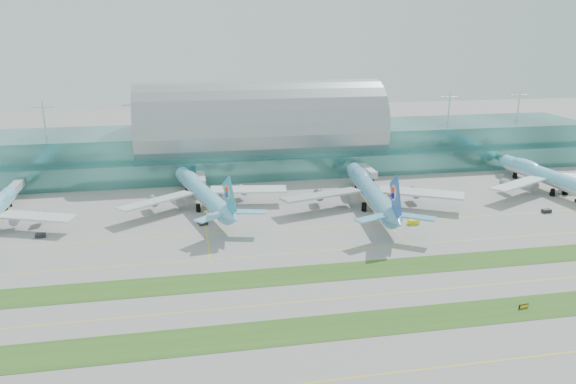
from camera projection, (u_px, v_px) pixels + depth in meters
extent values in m
plane|color=gray|center=(324.00, 276.00, 160.90)|extent=(700.00, 700.00, 0.00)
cube|color=#3D7A75|center=(260.00, 148.00, 280.38)|extent=(340.00, 42.00, 20.00)
cube|color=#3D7A75|center=(268.00, 169.00, 259.23)|extent=(340.00, 8.00, 10.00)
ellipsoid|color=#9EA5A8|center=(260.00, 128.00, 277.51)|extent=(340.00, 46.20, 16.17)
cylinder|color=white|center=(260.00, 112.00, 275.21)|extent=(0.80, 0.80, 16.00)
cube|color=#B2B7B7|center=(16.00, 186.00, 229.84)|extent=(3.50, 22.00, 3.00)
cylinder|color=black|center=(10.00, 202.00, 221.43)|extent=(1.00, 1.00, 4.00)
cube|color=#B2B7B7|center=(201.00, 178.00, 243.21)|extent=(3.50, 22.00, 3.00)
cylinder|color=black|center=(202.00, 192.00, 234.80)|extent=(1.00, 1.00, 4.00)
cube|color=#B2B7B7|center=(366.00, 170.00, 256.57)|extent=(3.50, 22.00, 3.00)
cylinder|color=black|center=(373.00, 183.00, 248.16)|extent=(1.00, 1.00, 4.00)
cube|color=#B2B7B7|center=(515.00, 162.00, 269.94)|extent=(3.50, 22.00, 3.00)
cylinder|color=black|center=(526.00, 175.00, 261.53)|extent=(1.00, 1.00, 4.00)
cube|color=#2D591E|center=(352.00, 325.00, 134.53)|extent=(420.00, 12.00, 0.08)
cube|color=#2D591E|center=(322.00, 273.00, 162.77)|extent=(420.00, 12.00, 0.08)
cube|color=yellow|center=(381.00, 374.00, 115.72)|extent=(420.00, 0.35, 0.01)
cube|color=yellow|center=(337.00, 298.00, 147.72)|extent=(420.00, 0.35, 0.01)
cube|color=yellow|center=(310.00, 252.00, 177.84)|extent=(420.00, 0.35, 0.01)
cube|color=yellow|center=(296.00, 228.00, 198.54)|extent=(420.00, 0.35, 0.01)
ellipsoid|color=#6DC5F0|center=(0.00, 199.00, 207.78)|extent=(5.67, 17.22, 4.01)
cone|color=#6DC5F0|center=(10.00, 192.00, 221.89)|extent=(5.72, 4.65, 5.63)
cube|color=white|center=(37.00, 216.00, 195.05)|extent=(27.89, 16.12, 1.11)
cylinder|color=#999EA2|center=(29.00, 218.00, 199.39)|extent=(3.18, 5.05, 3.09)
cylinder|color=black|center=(6.00, 209.00, 214.71)|extent=(1.63, 1.63, 2.72)
cylinder|color=#6AC3E9|center=(203.00, 193.00, 219.10)|extent=(21.01, 62.69, 6.30)
ellipsoid|color=#6AC3E9|center=(191.00, 178.00, 233.99)|extent=(10.34, 20.02, 4.49)
cone|color=#6AC3E9|center=(181.00, 173.00, 248.70)|extent=(7.32, 6.42, 6.30)
cone|color=#6AC3E9|center=(232.00, 217.00, 187.73)|extent=(7.98, 10.30, 5.98)
cube|color=white|center=(157.00, 201.00, 210.21)|extent=(29.22, 23.99, 1.24)
cylinder|color=#989BA0|center=(166.00, 201.00, 217.42)|extent=(4.68, 6.25, 3.45)
cube|color=white|center=(248.00, 189.00, 224.68)|extent=(31.26, 11.98, 1.24)
cylinder|color=#989BA0|center=(233.00, 192.00, 228.27)|extent=(4.68, 6.25, 3.45)
cube|color=#2CA3C3|center=(230.00, 197.00, 187.67)|extent=(3.75, 13.12, 14.64)
cylinder|color=silver|center=(228.00, 192.00, 188.12)|extent=(2.04, 4.95, 4.88)
cylinder|color=black|center=(187.00, 188.00, 241.32)|extent=(1.83, 1.83, 3.05)
cylinder|color=black|center=(198.00, 208.00, 215.69)|extent=(1.83, 1.83, 3.05)
cylinder|color=black|center=(214.00, 206.00, 218.10)|extent=(1.83, 1.83, 3.05)
cylinder|color=#5BA1C9|center=(370.00, 191.00, 219.51)|extent=(13.87, 67.61, 6.73)
ellipsoid|color=#5BA1C9|center=(361.00, 174.00, 236.97)|extent=(8.54, 21.02, 4.79)
cone|color=#5BA1C9|center=(353.00, 168.00, 254.12)|extent=(7.27, 6.11, 6.73)
cone|color=#5BA1C9|center=(396.00, 220.00, 182.87)|extent=(7.40, 10.39, 6.39)
cube|color=silver|center=(322.00, 195.00, 216.07)|extent=(33.55, 16.77, 1.33)
cylinder|color=gray|center=(332.00, 196.00, 222.69)|extent=(4.31, 6.33, 3.69)
cube|color=silver|center=(421.00, 193.00, 219.07)|extent=(32.56, 22.55, 1.33)
cylinder|color=gray|center=(404.00, 194.00, 224.94)|extent=(4.31, 6.33, 3.69)
cube|color=#285EB5|center=(396.00, 198.00, 182.98)|extent=(2.17, 14.25, 15.64)
cylinder|color=white|center=(395.00, 193.00, 183.55)|extent=(1.53, 5.28, 5.21)
cylinder|color=black|center=(357.00, 185.00, 245.36)|extent=(1.95, 1.95, 3.26)
cylinder|color=black|center=(364.00, 207.00, 216.55)|extent=(1.95, 1.95, 3.26)
cylinder|color=black|center=(381.00, 206.00, 217.05)|extent=(1.95, 1.95, 3.26)
cylinder|color=#6ECEF2|center=(553.00, 178.00, 238.72)|extent=(11.83, 64.94, 6.46)
ellipsoid|color=#6ECEF2|center=(526.00, 164.00, 254.91)|extent=(7.76, 20.09, 4.60)
cone|color=#6ECEF2|center=(503.00, 160.00, 270.85)|extent=(6.87, 5.73, 6.46)
cube|color=white|center=(519.00, 184.00, 232.11)|extent=(31.45, 21.10, 1.27)
cylinder|color=gray|center=(519.00, 184.00, 239.13)|extent=(4.01, 6.01, 3.54)
cylinder|color=gray|center=(574.00, 180.00, 246.34)|extent=(4.01, 6.01, 3.54)
cylinder|color=black|center=(515.00, 175.00, 262.76)|extent=(1.88, 1.88, 3.13)
cylinder|color=black|center=(553.00, 192.00, 235.44)|extent=(1.88, 1.88, 3.13)
cylinder|color=black|center=(565.00, 191.00, 237.05)|extent=(1.88, 1.88, 3.13)
cube|color=black|center=(40.00, 235.00, 189.89)|extent=(3.23, 2.08, 1.38)
cube|color=black|center=(202.00, 221.00, 203.79)|extent=(3.48, 1.94, 1.49)
cube|color=black|center=(203.00, 223.00, 201.39)|extent=(3.26, 2.38, 1.47)
cube|color=yellow|center=(413.00, 222.00, 202.40)|extent=(3.81, 2.09, 1.68)
cube|color=black|center=(396.00, 211.00, 214.77)|extent=(3.68, 1.95, 1.52)
cube|color=black|center=(546.00, 211.00, 214.87)|extent=(3.50, 2.17, 1.37)
cube|color=black|center=(524.00, 306.00, 142.44)|extent=(2.82, 0.70, 1.19)
cube|color=yellow|center=(524.00, 307.00, 142.27)|extent=(2.35, 0.41, 0.86)
cylinder|color=black|center=(520.00, 308.00, 142.22)|extent=(0.13, 0.13, 0.54)
cylinder|color=black|center=(526.00, 307.00, 142.85)|extent=(0.13, 0.13, 0.54)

